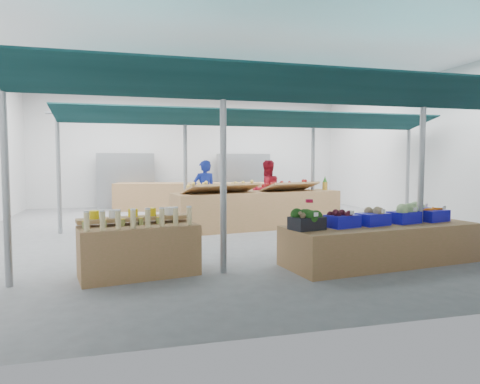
% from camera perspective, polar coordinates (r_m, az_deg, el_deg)
% --- Properties ---
extents(floor, '(13.00, 13.00, 0.00)m').
position_cam_1_polar(floor, '(10.76, -1.57, -5.09)').
color(floor, slate).
rests_on(floor, ground).
extents(hall, '(13.00, 13.00, 13.00)m').
position_cam_1_polar(hall, '(12.07, -3.15, 8.49)').
color(hall, silver).
rests_on(hall, ground).
extents(pole_grid, '(10.00, 4.60, 3.00)m').
position_cam_1_polar(pole_grid, '(9.16, 5.49, 4.69)').
color(pole_grid, gray).
rests_on(pole_grid, floor).
extents(awnings, '(9.50, 7.08, 0.30)m').
position_cam_1_polar(awnings, '(9.22, 5.53, 10.71)').
color(awnings, '#0A282B').
rests_on(awnings, pole_grid).
extents(back_shelving_left, '(2.00, 0.50, 2.00)m').
position_cam_1_polar(back_shelving_left, '(16.37, -14.96, 1.42)').
color(back_shelving_left, '#B23F33').
rests_on(back_shelving_left, floor).
extents(back_shelving_right, '(2.00, 0.50, 2.00)m').
position_cam_1_polar(back_shelving_right, '(16.94, 0.45, 1.64)').
color(back_shelving_right, '#B23F33').
rests_on(back_shelving_right, floor).
extents(bottle_shelf, '(1.82, 1.32, 1.04)m').
position_cam_1_polar(bottle_shelf, '(6.64, -13.38, -7.22)').
color(bottle_shelf, olive).
rests_on(bottle_shelf, floor).
extents(veg_counter, '(3.49, 1.55, 0.66)m').
position_cam_1_polar(veg_counter, '(7.62, 18.34, -6.57)').
color(veg_counter, olive).
rests_on(veg_counter, floor).
extents(fruit_counter, '(4.49, 1.73, 0.94)m').
position_cam_1_polar(fruit_counter, '(11.01, 2.40, -2.42)').
color(fruit_counter, olive).
rests_on(fruit_counter, floor).
extents(far_counter, '(5.47, 2.14, 0.96)m').
position_cam_1_polar(far_counter, '(15.31, -6.45, -0.58)').
color(far_counter, olive).
rests_on(far_counter, floor).
extents(vendor_left, '(0.70, 0.52, 1.75)m').
position_cam_1_polar(vendor_left, '(11.76, -4.77, -0.02)').
color(vendor_left, navy).
rests_on(vendor_left, floor).
extents(vendor_right, '(0.95, 0.79, 1.75)m').
position_cam_1_polar(vendor_right, '(12.20, 3.60, 0.13)').
color(vendor_right, '#AC1525').
rests_on(vendor_right, floor).
extents(crate_broccoli, '(0.57, 0.47, 0.35)m').
position_cam_1_polar(crate_broccoli, '(6.70, 8.91, -3.64)').
color(crate_broccoli, black).
rests_on(crate_broccoli, veg_counter).
extents(crate_beets, '(0.57, 0.47, 0.29)m').
position_cam_1_polar(crate_beets, '(7.06, 13.48, -3.52)').
color(crate_beets, '#1110AD').
rests_on(crate_beets, veg_counter).
extents(crate_celeriac, '(0.57, 0.47, 0.31)m').
position_cam_1_polar(crate_celeriac, '(7.43, 17.31, -3.13)').
color(crate_celeriac, '#1110AD').
rests_on(crate_celeriac, veg_counter).
extents(crate_cabbage, '(0.57, 0.47, 0.35)m').
position_cam_1_polar(crate_cabbage, '(7.86, 21.02, -2.74)').
color(crate_cabbage, '#1110AD').
rests_on(crate_cabbage, veg_counter).
extents(crate_carrots, '(0.57, 0.47, 0.29)m').
position_cam_1_polar(crate_carrots, '(8.32, 24.32, -2.79)').
color(crate_carrots, '#1110AD').
rests_on(crate_carrots, veg_counter).
extents(sparrow, '(0.12, 0.09, 0.11)m').
position_cam_1_polar(sparrow, '(6.52, 8.30, -3.06)').
color(sparrow, brown).
rests_on(sparrow, crate_broccoli).
extents(pole_ribbon, '(0.12, 0.12, 0.28)m').
position_cam_1_polar(pole_ribbon, '(6.70, 9.24, -1.36)').
color(pole_ribbon, '#A90B29').
rests_on(pole_ribbon, pole_grid).
extents(apple_heap_yellow, '(2.02, 1.26, 0.27)m').
position_cam_1_polar(apple_heap_yellow, '(10.44, -2.48, 0.73)').
color(apple_heap_yellow, '#997247').
rests_on(apple_heap_yellow, fruit_counter).
extents(apple_heap_red, '(1.64, 1.14, 0.27)m').
position_cam_1_polar(apple_heap_red, '(11.28, 6.69, 0.95)').
color(apple_heap_red, '#997247').
rests_on(apple_heap_red, fruit_counter).
extents(pineapple, '(0.14, 0.14, 0.39)m').
position_cam_1_polar(pineapple, '(11.88, 11.26, 1.13)').
color(pineapple, '#8C6019').
rests_on(pineapple, fruit_counter).
extents(crate_extra, '(0.60, 0.52, 0.32)m').
position_cam_1_polar(crate_extra, '(8.61, 22.30, -2.28)').
color(crate_extra, '#1110AD').
rests_on(crate_extra, veg_counter).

